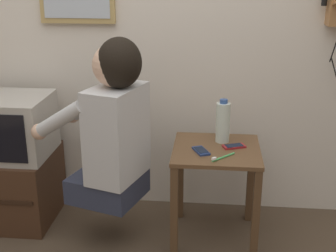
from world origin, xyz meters
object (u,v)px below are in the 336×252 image
at_px(person, 112,124).
at_px(cell_phone_held, 201,151).
at_px(water_bottle, 223,122).
at_px(cell_phone_spare, 234,146).
at_px(toothbrush, 222,157).
at_px(television, 2,126).

bearing_deg(person, cell_phone_held, -65.85).
bearing_deg(water_bottle, cell_phone_spare, -52.59).
height_order(person, toothbrush, person).
relative_size(person, toothbrush, 7.01).
xyz_separation_m(television, toothbrush, (1.30, -0.24, -0.05)).
bearing_deg(toothbrush, cell_phone_held, 7.29).
bearing_deg(cell_phone_spare, cell_phone_held, -86.55).
xyz_separation_m(cell_phone_held, toothbrush, (0.11, -0.08, 0.00)).
distance_m(cell_phone_spare, water_bottle, 0.15).
xyz_separation_m(water_bottle, toothbrush, (-0.00, -0.25, -0.11)).
bearing_deg(television, toothbrush, -10.53).
bearing_deg(television, person, -16.43).
bearing_deg(person, cell_phone_spare, -60.32).
relative_size(cell_phone_held, toothbrush, 1.07).
distance_m(cell_phone_held, water_bottle, 0.23).
distance_m(person, cell_phone_held, 0.50).
relative_size(television, cell_phone_held, 4.08).
bearing_deg(water_bottle, person, -159.34).
distance_m(person, water_bottle, 0.63).
xyz_separation_m(person, cell_phone_spare, (0.65, 0.14, -0.16)).
relative_size(cell_phone_held, cell_phone_spare, 1.00).
xyz_separation_m(television, cell_phone_spare, (1.37, -0.08, -0.05)).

